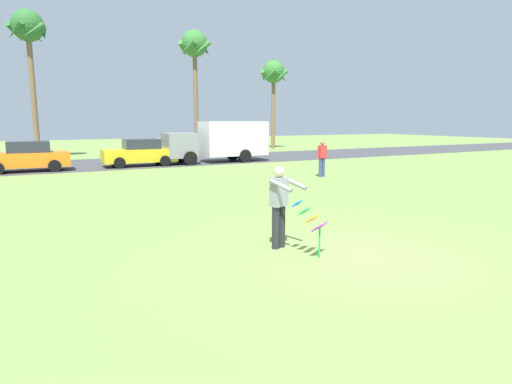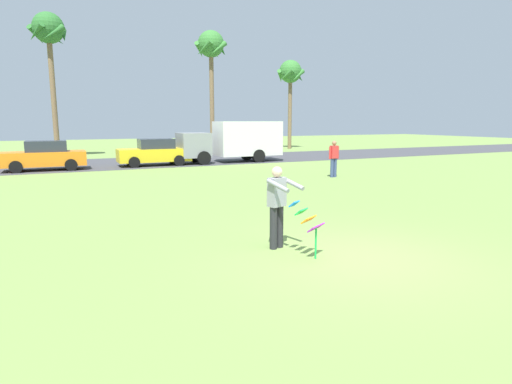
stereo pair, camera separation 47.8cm
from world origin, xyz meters
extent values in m
plane|color=olive|center=(0.00, 0.00, 0.00)|extent=(120.00, 120.00, 0.00)
cube|color=#424247|center=(0.00, 21.79, 0.01)|extent=(120.00, 8.00, 0.01)
cylinder|color=#26262B|center=(-1.08, 1.37, 0.45)|extent=(0.16, 0.16, 0.90)
cylinder|color=#26262B|center=(-1.25, 1.31, 0.45)|extent=(0.16, 0.16, 0.90)
cube|color=gray|center=(-1.17, 1.34, 1.20)|extent=(0.41, 0.31, 0.60)
sphere|color=beige|center=(-1.17, 1.34, 1.62)|extent=(0.22, 0.22, 0.22)
cylinder|color=gray|center=(-0.89, 1.17, 1.38)|extent=(0.25, 0.58, 0.24)
cylinder|color=gray|center=(-1.31, 1.04, 1.38)|extent=(0.25, 0.58, 0.24)
cube|color=blue|center=(-1.07, 0.80, 1.04)|extent=(0.26, 0.23, 0.12)
cube|color=green|center=(-0.99, 0.66, 0.90)|extent=(0.35, 0.28, 0.12)
cube|color=orange|center=(-0.90, 0.52, 0.77)|extent=(0.43, 0.33, 0.12)
cube|color=purple|center=(-0.82, 0.38, 0.63)|extent=(0.51, 0.38, 0.12)
cylinder|color=green|center=(-0.82, 0.38, 0.32)|extent=(0.04, 0.04, 0.63)
cube|color=orange|center=(-5.71, 19.39, 0.64)|extent=(4.23, 1.77, 0.76)
cube|color=#282D38|center=(-5.56, 19.39, 1.30)|extent=(2.04, 1.43, 0.60)
cylinder|color=black|center=(-7.03, 18.61, 0.32)|extent=(0.64, 0.23, 0.64)
cylinder|color=black|center=(-7.00, 20.22, 0.32)|extent=(0.64, 0.23, 0.64)
cylinder|color=black|center=(-4.42, 18.56, 0.32)|extent=(0.64, 0.23, 0.64)
cylinder|color=black|center=(-4.40, 20.18, 0.32)|extent=(0.64, 0.23, 0.64)
cube|color=yellow|center=(0.21, 19.39, 0.64)|extent=(4.23, 1.77, 0.76)
cube|color=#282D38|center=(0.36, 19.39, 1.30)|extent=(2.04, 1.43, 0.60)
cylinder|color=black|center=(-1.11, 18.61, 0.32)|extent=(0.64, 0.23, 0.64)
cylinder|color=black|center=(-1.08, 20.22, 0.32)|extent=(0.64, 0.23, 0.64)
cylinder|color=black|center=(1.50, 18.57, 0.32)|extent=(0.64, 0.23, 0.64)
cylinder|color=black|center=(1.52, 20.18, 0.32)|extent=(0.64, 0.23, 0.64)
cube|color=gray|center=(2.66, 19.39, 1.17)|extent=(1.80, 1.90, 1.50)
cube|color=silver|center=(6.36, 19.39, 1.52)|extent=(4.20, 2.01, 2.20)
cylinder|color=black|center=(3.01, 18.47, 0.42)|extent=(0.84, 0.28, 0.84)
cylinder|color=black|center=(3.01, 20.31, 0.42)|extent=(0.84, 0.28, 0.84)
cylinder|color=black|center=(6.72, 18.47, 0.42)|extent=(0.84, 0.28, 0.84)
cylinder|color=black|center=(6.72, 20.31, 0.42)|extent=(0.84, 0.28, 0.84)
cylinder|color=brown|center=(-4.92, 27.64, 4.38)|extent=(0.36, 0.36, 8.77)
sphere|color=#2D6B2D|center=(-4.92, 27.64, 8.97)|extent=(2.10, 2.10, 2.10)
cone|color=#2D6B2D|center=(-3.97, 27.64, 8.52)|extent=(0.44, 1.56, 1.28)
cone|color=#2D6B2D|center=(-4.63, 28.55, 8.52)|extent=(1.62, 0.90, 1.28)
cone|color=#2D6B2D|center=(-5.69, 28.20, 8.52)|extent=(1.27, 1.52, 1.28)
cone|color=#2D6B2D|center=(-5.69, 27.09, 8.52)|extent=(1.27, 1.52, 1.28)
cone|color=#2D6B2D|center=(-4.63, 26.74, 8.52)|extent=(1.62, 0.90, 1.28)
cylinder|color=brown|center=(6.82, 27.43, 4.27)|extent=(0.36, 0.36, 8.54)
sphere|color=#387A33|center=(6.82, 27.43, 8.74)|extent=(2.10, 2.10, 2.10)
cone|color=#387A33|center=(7.77, 27.43, 8.29)|extent=(0.44, 1.56, 1.28)
cone|color=#387A33|center=(7.11, 28.33, 8.29)|extent=(1.62, 0.90, 1.28)
cone|color=#387A33|center=(6.05, 27.99, 8.29)|extent=(1.27, 1.52, 1.28)
cone|color=#387A33|center=(6.05, 26.87, 8.29)|extent=(1.27, 1.52, 1.28)
cone|color=#387A33|center=(7.11, 26.53, 8.29)|extent=(1.62, 0.90, 1.28)
cylinder|color=brown|center=(15.47, 29.66, 3.52)|extent=(0.36, 0.36, 7.03)
sphere|color=#387A33|center=(15.47, 29.66, 7.23)|extent=(2.10, 2.10, 2.10)
cone|color=#387A33|center=(16.42, 29.66, 6.78)|extent=(0.44, 1.56, 1.28)
cone|color=#387A33|center=(15.76, 30.57, 6.78)|extent=(1.62, 0.90, 1.28)
cone|color=#387A33|center=(14.70, 30.22, 6.78)|extent=(1.27, 1.52, 1.28)
cone|color=#387A33|center=(14.70, 29.11, 6.78)|extent=(1.27, 1.52, 1.28)
cone|color=#387A33|center=(15.76, 28.76, 6.78)|extent=(1.62, 0.90, 1.28)
cylinder|color=#384772|center=(6.84, 10.35, 0.45)|extent=(0.16, 0.16, 0.90)
cylinder|color=#384772|center=(6.66, 10.34, 0.45)|extent=(0.16, 0.16, 0.90)
cube|color=red|center=(6.75, 10.34, 1.20)|extent=(0.37, 0.24, 0.60)
sphere|color=#9E7051|center=(6.75, 10.34, 1.62)|extent=(0.22, 0.22, 0.22)
cylinder|color=red|center=(6.99, 10.36, 1.17)|extent=(0.09, 0.09, 0.58)
cylinder|color=red|center=(6.51, 10.33, 1.17)|extent=(0.09, 0.09, 0.58)
camera|label=1|loc=(-5.74, -6.13, 2.65)|focal=30.03mm
camera|label=2|loc=(-5.32, -6.35, 2.65)|focal=30.03mm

